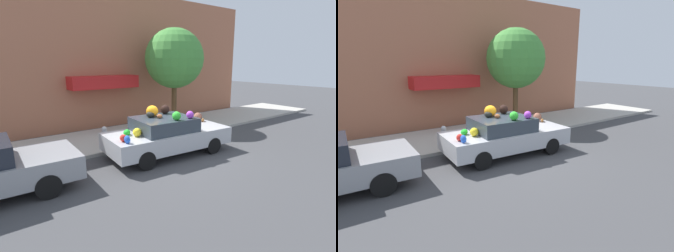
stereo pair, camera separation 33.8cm
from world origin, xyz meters
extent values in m
plane|color=#424244|center=(0.00, 0.00, 0.00)|extent=(60.00, 60.00, 0.00)
cube|color=#B2ADA3|center=(0.00, 2.70, 0.06)|extent=(24.00, 3.20, 0.11)
cube|color=#B26B4C|center=(0.00, 4.95, 3.13)|extent=(18.00, 0.30, 6.26)
cube|color=red|center=(-0.28, 4.35, 2.18)|extent=(3.06, 0.90, 0.55)
cylinder|color=brown|center=(2.65, 2.99, 1.18)|extent=(0.24, 0.24, 2.13)
sphere|color=#47933D|center=(2.65, 2.99, 3.21)|extent=(2.74, 2.74, 2.74)
cylinder|color=#B2B2B7|center=(-1.48, 1.79, 0.39)|extent=(0.20, 0.20, 0.55)
sphere|color=#B2B2B7|center=(-1.48, 1.79, 0.72)|extent=(0.18, 0.18, 0.18)
cube|color=#B7BABF|center=(0.00, -0.03, 0.56)|extent=(4.28, 2.07, 0.55)
cube|color=#333D47|center=(-0.17, -0.02, 1.06)|extent=(1.98, 1.71, 0.44)
cylinder|color=black|center=(1.34, 0.71, 0.28)|extent=(0.57, 0.22, 0.56)
cylinder|color=black|center=(1.23, -0.95, 0.28)|extent=(0.57, 0.22, 0.56)
cylinder|color=black|center=(-1.23, 0.88, 0.28)|extent=(0.57, 0.22, 0.56)
cylinder|color=black|center=(-1.34, -0.78, 0.28)|extent=(0.57, 0.22, 0.56)
ellipsoid|color=blue|center=(-1.81, -0.55, 0.95)|extent=(0.16, 0.23, 0.23)
ellipsoid|color=#986030|center=(1.78, 0.13, 0.90)|extent=(0.17, 0.17, 0.14)
ellipsoid|color=yellow|center=(-0.35, 0.48, 1.41)|extent=(0.32, 0.30, 0.27)
ellipsoid|color=brown|center=(-0.34, -0.04, 1.34)|extent=(0.22, 0.23, 0.14)
ellipsoid|color=green|center=(-1.42, 0.21, 0.92)|extent=(0.36, 0.36, 0.18)
sphere|color=green|center=(-0.09, -0.60, 1.42)|extent=(0.31, 0.31, 0.28)
sphere|color=yellow|center=(-1.24, -0.11, 0.97)|extent=(0.27, 0.27, 0.26)
sphere|color=brown|center=(1.75, 0.37, 1.00)|extent=(0.43, 0.43, 0.33)
ellipsoid|color=black|center=(-0.51, 0.25, 1.38)|extent=(0.36, 0.35, 0.20)
ellipsoid|color=orange|center=(-0.38, 0.33, 1.46)|extent=(0.47, 0.46, 0.37)
sphere|color=purple|center=(0.43, -0.64, 1.40)|extent=(0.33, 0.33, 0.24)
sphere|color=red|center=(-1.81, -0.32, 0.94)|extent=(0.22, 0.22, 0.21)
ellipsoid|color=white|center=(0.47, -0.61, 1.37)|extent=(0.29, 0.29, 0.19)
sphere|color=black|center=(0.24, 0.47, 1.43)|extent=(0.39, 0.39, 0.31)
cylinder|color=black|center=(-3.96, 0.77, 0.29)|extent=(0.59, 0.20, 0.59)
cylinder|color=black|center=(-4.00, -0.81, 0.29)|extent=(0.59, 0.20, 0.59)
camera|label=1|loc=(-5.11, -6.81, 3.04)|focal=28.00mm
camera|label=2|loc=(-4.84, -7.01, 3.04)|focal=28.00mm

